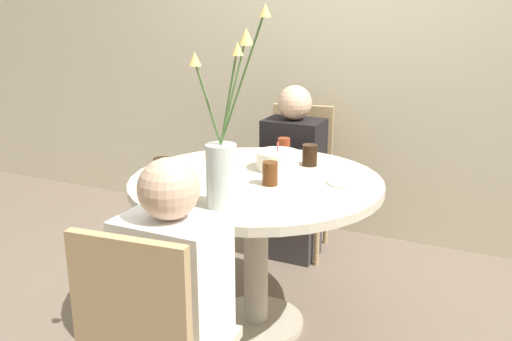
{
  "coord_description": "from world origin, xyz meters",
  "views": [
    {
      "loc": [
        1.05,
        -2.24,
        1.54
      ],
      "look_at": [
        0.0,
        0.0,
        0.79
      ],
      "focal_mm": 40.0,
      "sensor_mm": 36.0,
      "label": 1
    }
  ],
  "objects_px": {
    "birthday_cake": "(277,160)",
    "chair_left_flank": "(299,170)",
    "person_guest": "(175,319)",
    "drink_glass_4": "(310,155)",
    "drink_glass_2": "(189,189)",
    "drink_glass_0": "(284,148)",
    "side_plate": "(348,182)",
    "drink_glass_3": "(162,172)",
    "person_boy": "(293,179)",
    "flower_vase": "(223,160)",
    "drink_glass_1": "(270,173)"
  },
  "relations": [
    {
      "from": "flower_vase",
      "to": "person_guest",
      "type": "height_order",
      "value": "flower_vase"
    },
    {
      "from": "chair_left_flank",
      "to": "side_plate",
      "type": "relative_size",
      "value": 4.86
    },
    {
      "from": "side_plate",
      "to": "drink_glass_1",
      "type": "relative_size",
      "value": 1.79
    },
    {
      "from": "drink_glass_0",
      "to": "drink_glass_3",
      "type": "xyz_separation_m",
      "value": [
        -0.3,
        -0.66,
        0.01
      ]
    },
    {
      "from": "chair_left_flank",
      "to": "birthday_cake",
      "type": "xyz_separation_m",
      "value": [
        0.19,
        -0.78,
        0.29
      ]
    },
    {
      "from": "drink_glass_0",
      "to": "drink_glass_2",
      "type": "bearing_deg",
      "value": -96.37
    },
    {
      "from": "chair_left_flank",
      "to": "drink_glass_1",
      "type": "height_order",
      "value": "chair_left_flank"
    },
    {
      "from": "drink_glass_2",
      "to": "drink_glass_4",
      "type": "bearing_deg",
      "value": 69.91
    },
    {
      "from": "side_plate",
      "to": "drink_glass_3",
      "type": "height_order",
      "value": "drink_glass_3"
    },
    {
      "from": "birthday_cake",
      "to": "drink_glass_3",
      "type": "height_order",
      "value": "birthday_cake"
    },
    {
      "from": "drink_glass_2",
      "to": "drink_glass_3",
      "type": "relative_size",
      "value": 0.89
    },
    {
      "from": "drink_glass_3",
      "to": "drink_glass_0",
      "type": "bearing_deg",
      "value": 65.4
    },
    {
      "from": "drink_glass_2",
      "to": "flower_vase",
      "type": "bearing_deg",
      "value": 2.54
    },
    {
      "from": "flower_vase",
      "to": "drink_glass_0",
      "type": "bearing_deg",
      "value": 95.01
    },
    {
      "from": "side_plate",
      "to": "drink_glass_0",
      "type": "bearing_deg",
      "value": 146.98
    },
    {
      "from": "drink_glass_0",
      "to": "drink_glass_2",
      "type": "height_order",
      "value": "drink_glass_2"
    },
    {
      "from": "person_guest",
      "to": "flower_vase",
      "type": "bearing_deg",
      "value": 94.99
    },
    {
      "from": "chair_left_flank",
      "to": "person_boy",
      "type": "height_order",
      "value": "person_boy"
    },
    {
      "from": "drink_glass_0",
      "to": "person_boy",
      "type": "xyz_separation_m",
      "value": [
        -0.11,
        0.42,
        -0.31
      ]
    },
    {
      "from": "drink_glass_0",
      "to": "side_plate",
      "type": "bearing_deg",
      "value": -33.02
    },
    {
      "from": "drink_glass_1",
      "to": "drink_glass_3",
      "type": "xyz_separation_m",
      "value": [
        -0.42,
        -0.22,
        0.01
      ]
    },
    {
      "from": "drink_glass_0",
      "to": "drink_glass_4",
      "type": "distance_m",
      "value": 0.19
    },
    {
      "from": "side_plate",
      "to": "flower_vase",
      "type": "bearing_deg",
      "value": -125.42
    },
    {
      "from": "drink_glass_1",
      "to": "flower_vase",
      "type": "bearing_deg",
      "value": -98.35
    },
    {
      "from": "flower_vase",
      "to": "drink_glass_4",
      "type": "bearing_deg",
      "value": 81.67
    },
    {
      "from": "chair_left_flank",
      "to": "person_guest",
      "type": "relative_size",
      "value": 0.85
    },
    {
      "from": "flower_vase",
      "to": "drink_glass_0",
      "type": "relative_size",
      "value": 7.44
    },
    {
      "from": "chair_left_flank",
      "to": "person_boy",
      "type": "relative_size",
      "value": 0.85
    },
    {
      "from": "drink_glass_0",
      "to": "drink_glass_1",
      "type": "height_order",
      "value": "same"
    },
    {
      "from": "chair_left_flank",
      "to": "drink_glass_1",
      "type": "relative_size",
      "value": 8.72
    },
    {
      "from": "side_plate",
      "to": "drink_glass_2",
      "type": "relative_size",
      "value": 1.65
    },
    {
      "from": "drink_glass_1",
      "to": "drink_glass_2",
      "type": "relative_size",
      "value": 0.92
    },
    {
      "from": "drink_glass_0",
      "to": "birthday_cake",
      "type": "bearing_deg",
      "value": -75.87
    },
    {
      "from": "person_guest",
      "to": "drink_glass_4",
      "type": "bearing_deg",
      "value": 86.72
    },
    {
      "from": "birthday_cake",
      "to": "side_plate",
      "type": "relative_size",
      "value": 1.09
    },
    {
      "from": "side_plate",
      "to": "drink_glass_3",
      "type": "bearing_deg",
      "value": -152.29
    },
    {
      "from": "birthday_cake",
      "to": "chair_left_flank",
      "type": "bearing_deg",
      "value": 103.4
    },
    {
      "from": "drink_glass_1",
      "to": "person_boy",
      "type": "distance_m",
      "value": 0.94
    },
    {
      "from": "side_plate",
      "to": "drink_glass_2",
      "type": "distance_m",
      "value": 0.72
    },
    {
      "from": "drink_glass_4",
      "to": "drink_glass_1",
      "type": "bearing_deg",
      "value": -98.32
    },
    {
      "from": "drink_glass_0",
      "to": "chair_left_flank",
      "type": "bearing_deg",
      "value": 103.14
    },
    {
      "from": "flower_vase",
      "to": "drink_glass_1",
      "type": "height_order",
      "value": "flower_vase"
    },
    {
      "from": "flower_vase",
      "to": "person_guest",
      "type": "distance_m",
      "value": 0.62
    },
    {
      "from": "person_boy",
      "to": "side_plate",
      "type": "bearing_deg",
      "value": -52.55
    },
    {
      "from": "drink_glass_2",
      "to": "chair_left_flank",
      "type": "bearing_deg",
      "value": 91.99
    },
    {
      "from": "birthday_cake",
      "to": "drink_glass_3",
      "type": "bearing_deg",
      "value": -127.69
    },
    {
      "from": "drink_glass_4",
      "to": "person_boy",
      "type": "relative_size",
      "value": 0.1
    },
    {
      "from": "person_boy",
      "to": "chair_left_flank",
      "type": "bearing_deg",
      "value": 99.4
    },
    {
      "from": "drink_glass_0",
      "to": "drink_glass_4",
      "type": "xyz_separation_m",
      "value": [
        0.17,
        -0.08,
        0.0
      ]
    },
    {
      "from": "side_plate",
      "to": "drink_glass_2",
      "type": "xyz_separation_m",
      "value": [
        -0.51,
        -0.51,
        0.05
      ]
    }
  ]
}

